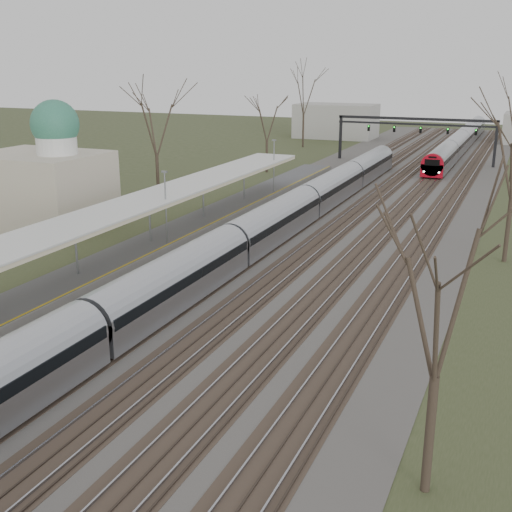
{
  "coord_description": "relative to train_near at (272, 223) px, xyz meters",
  "views": [
    {
      "loc": [
        14.91,
        -3.0,
        13.03
      ],
      "look_at": [
        0.49,
        30.57,
        2.0
      ],
      "focal_mm": 45.0,
      "sensor_mm": 36.0,
      "label": 1
    }
  ],
  "objects": [
    {
      "name": "tree_east_near",
      "position": [
        15.5,
        -25.6,
        5.08
      ],
      "size": [
        4.5,
        4.5,
        9.27
      ],
      "color": "#2D231C",
      "rests_on": "ground"
    },
    {
      "name": "track_bed",
      "position": [
        2.76,
        14.4,
        -1.42
      ],
      "size": [
        24.0,
        160.0,
        0.22
      ],
      "color": "#474442",
      "rests_on": "ground"
    },
    {
      "name": "tree_west_far",
      "position": [
        -14.5,
        7.4,
        6.54
      ],
      "size": [
        5.5,
        5.5,
        11.33
      ],
      "color": "#2D231C",
      "rests_on": "ground"
    },
    {
      "name": "canopy",
      "position": [
        -6.55,
        -7.62,
        2.45
      ],
      "size": [
        4.1,
        50.0,
        3.11
      ],
      "color": "slate",
      "rests_on": "platform"
    },
    {
      "name": "signal_gantry",
      "position": [
        2.79,
        44.38,
        3.43
      ],
      "size": [
        21.0,
        0.59,
        6.08
      ],
      "color": "black",
      "rests_on": "ground"
    },
    {
      "name": "train_far",
      "position": [
        7.0,
        61.87,
        0.0
      ],
      "size": [
        2.62,
        60.21,
        3.05
      ],
      "color": "#999CA3",
      "rests_on": "ground"
    },
    {
      "name": "dome_building",
      "position": [
        -19.21,
        -2.6,
        2.24
      ],
      "size": [
        10.0,
        8.0,
        10.3
      ],
      "color": "beige",
      "rests_on": "ground"
    },
    {
      "name": "train_near",
      "position": [
        0.0,
        0.0,
        0.0
      ],
      "size": [
        2.62,
        75.21,
        3.05
      ],
      "color": "#999CA3",
      "rests_on": "ground"
    },
    {
      "name": "platform",
      "position": [
        -6.55,
        -3.1,
        -0.98
      ],
      "size": [
        3.5,
        69.0,
        1.0
      ],
      "primitive_type": "cube",
      "color": "#9E9B93",
      "rests_on": "ground"
    }
  ]
}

